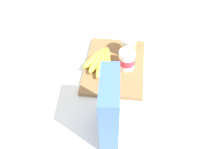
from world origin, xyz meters
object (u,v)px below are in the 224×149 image
Objects in this scene: yogurt_cup_back at (127,60)px; banana_bunch at (101,60)px; yogurt_cup_front at (128,46)px; cutting_board at (115,66)px; cereal_box at (110,109)px.

yogurt_cup_back is 0.12m from banana_bunch.
yogurt_cup_front is at bearing 124.20° from banana_bunch.
yogurt_cup_front is at bearing 145.65° from cutting_board.
cutting_board is 3.90× the size of yogurt_cup_front.
banana_bunch is at bearing -171.14° from cereal_box.
cutting_board is 4.24× the size of yogurt_cup_back.
cutting_board is at bearing -34.35° from yogurt_cup_front.
cutting_board is at bearing 89.84° from banana_bunch.
yogurt_cup_front reaches higher than banana_bunch.
cereal_box reaches higher than cutting_board.
cutting_board is 0.07m from yogurt_cup_back.
yogurt_cup_back reaches higher than banana_bunch.
cutting_board is 0.07m from banana_bunch.
cutting_board is at bearing -99.12° from yogurt_cup_back.
banana_bunch is (-0.00, -0.06, 0.03)m from cutting_board.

